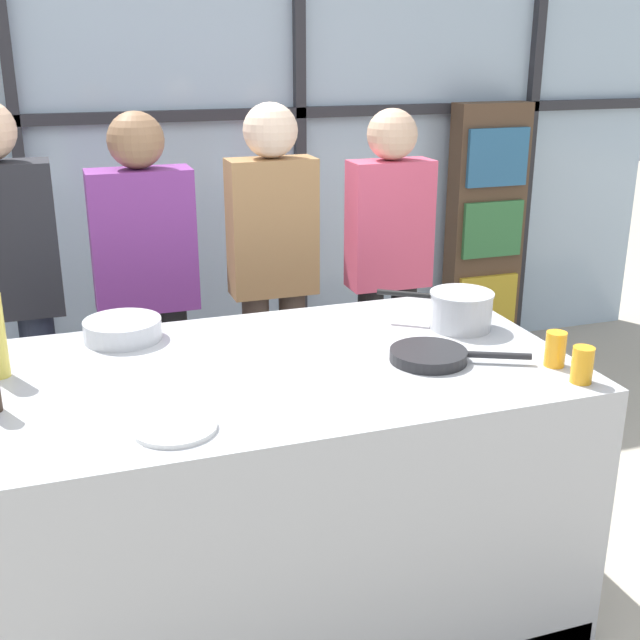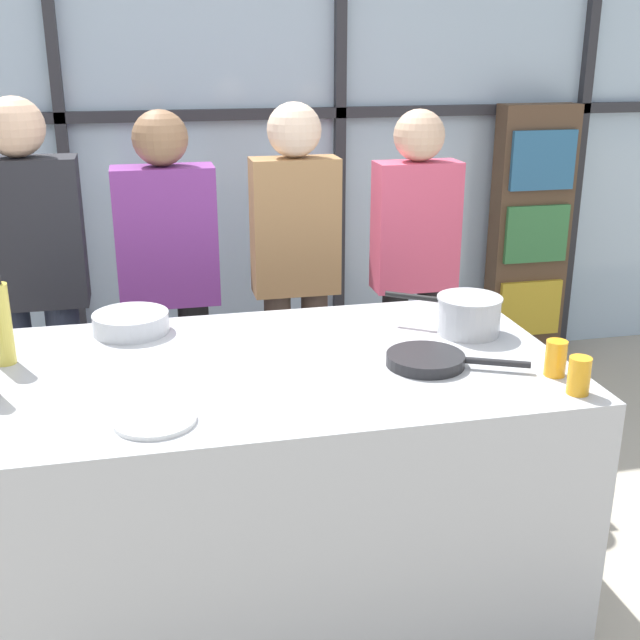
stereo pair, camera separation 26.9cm
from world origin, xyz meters
TOP-DOWN VIEW (x-y plane):
  - ground_plane at (0.00, 0.00)m, footprint 18.00×18.00m
  - back_window_wall at (0.00, 2.24)m, footprint 6.40×0.10m
  - bookshelf at (1.95, 2.05)m, footprint 0.48×0.19m
  - demo_island at (0.00, -0.00)m, footprint 1.88×1.06m
  - spectator_far_left at (-0.85, 1.06)m, footprint 0.45×0.24m
  - spectator_center_left at (-0.28, 1.06)m, footprint 0.43×0.23m
  - spectator_center_right at (0.28, 1.06)m, footprint 0.39×0.24m
  - spectator_far_right at (0.85, 1.06)m, footprint 0.39×0.23m
  - frying_pan at (0.48, -0.13)m, footprint 0.43×0.27m
  - saucepan at (0.72, 0.13)m, footprint 0.37×0.30m
  - white_plate at (-0.38, -0.35)m, footprint 0.23×0.23m
  - mixing_bowl at (-0.44, 0.40)m, footprint 0.27×0.27m
  - oil_bottle at (-0.84, 0.19)m, footprint 0.07×0.07m
  - juice_glass_near at (0.84, -0.43)m, footprint 0.07×0.07m
  - juice_glass_far at (0.84, -0.29)m, footprint 0.07×0.07m

SIDE VIEW (x-z plane):
  - ground_plane at x=0.00m, z-range 0.00..0.00m
  - demo_island at x=0.00m, z-range 0.00..0.94m
  - bookshelf at x=1.95m, z-range 0.00..1.58m
  - white_plate at x=-0.38m, z-range 0.94..0.95m
  - spectator_center_left at x=-0.28m, z-range 0.12..1.78m
  - spectator_far_right at x=0.85m, z-range 0.13..1.78m
  - frying_pan at x=0.48m, z-range 0.94..0.98m
  - mixing_bowl at x=-0.44m, z-range 0.94..1.01m
  - spectator_far_left at x=-0.85m, z-range 0.12..1.84m
  - spectator_center_right at x=0.28m, z-range 0.14..1.82m
  - juice_glass_near at x=0.84m, z-range 0.94..1.05m
  - juice_glass_far at x=0.84m, z-range 0.94..1.05m
  - saucepan at x=0.72m, z-range 0.94..1.08m
  - oil_bottle at x=-0.84m, z-range 0.93..1.22m
  - back_window_wall at x=0.00m, z-range 0.00..2.80m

